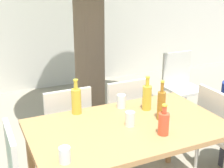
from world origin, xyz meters
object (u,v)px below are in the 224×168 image
object	(u,v)px
patio_chair_1	(222,129)
patio_chair_2	(66,125)
oil_cruet_0	(76,100)
soda_bottle_2	(164,123)
patio_chair_4	(181,82)
amber_bottle_1	(161,105)
patio_chair_3	(123,114)
dining_table_front	(128,134)
drinking_glass_2	(65,155)
drinking_glass_1	(121,101)
drinking_glass_0	(130,119)
oil_cruet_3	(147,97)

from	to	relation	value
patio_chair_1	patio_chair_2	xyz separation A→B (m)	(-1.31, 0.70, 0.00)
oil_cruet_0	soda_bottle_2	bearing A→B (deg)	-53.82
patio_chair_2	soda_bottle_2	size ratio (longest dim) A/B	3.81
patio_chair_1	soda_bottle_2	world-z (taller)	soda_bottle_2
patio_chair_4	amber_bottle_1	bearing A→B (deg)	-132.35
patio_chair_2	amber_bottle_1	bearing A→B (deg)	130.23
patio_chair_1	patio_chair_3	distance (m)	0.98
dining_table_front	soda_bottle_2	bearing A→B (deg)	-54.87
drinking_glass_2	patio_chair_1	bearing A→B (deg)	10.37
oil_cruet_0	drinking_glass_1	distance (m)	0.41
dining_table_front	drinking_glass_0	size ratio (longest dim) A/B	13.14
patio_chair_3	oil_cruet_3	bearing A→B (deg)	88.27
amber_bottle_1	oil_cruet_0	bearing A→B (deg)	145.56
oil_cruet_3	drinking_glass_2	world-z (taller)	oil_cruet_3
patio_chair_3	soda_bottle_2	distance (m)	1.01
amber_bottle_1	patio_chair_3	bearing A→B (deg)	88.99
patio_chair_4	oil_cruet_0	distance (m)	2.03
soda_bottle_2	drinking_glass_1	world-z (taller)	soda_bottle_2
patio_chair_3	drinking_glass_2	distance (m)	1.37
patio_chair_1	oil_cruet_3	distance (m)	0.82
drinking_glass_1	dining_table_front	bearing A→B (deg)	-107.84
soda_bottle_2	drinking_glass_0	distance (m)	0.28
patio_chair_2	oil_cruet_0	size ratio (longest dim) A/B	2.98
dining_table_front	patio_chair_1	distance (m)	1.01
oil_cruet_0	soda_bottle_2	size ratio (longest dim) A/B	1.28
patio_chair_4	drinking_glass_1	world-z (taller)	patio_chair_4
patio_chair_4	oil_cruet_0	xyz separation A→B (m)	(-1.78, -0.91, 0.36)
dining_table_front	drinking_glass_0	xyz separation A→B (m)	(0.01, -0.01, 0.14)
patio_chair_4	soda_bottle_2	bearing A→B (deg)	-130.66
amber_bottle_1	drinking_glass_2	distance (m)	0.94
drinking_glass_0	oil_cruet_3	bearing A→B (deg)	38.09
patio_chair_3	drinking_glass_0	world-z (taller)	patio_chair_3
patio_chair_4	drinking_glass_0	distance (m)	1.99
soda_bottle_2	drinking_glass_1	distance (m)	0.58
patio_chair_4	drinking_glass_1	bearing A→B (deg)	-145.27
soda_bottle_2	dining_table_front	bearing A→B (deg)	125.13
soda_bottle_2	drinking_glass_2	distance (m)	0.77
drinking_glass_1	drinking_glass_2	bearing A→B (deg)	-138.19
amber_bottle_1	oil_cruet_3	distance (m)	0.22
drinking_glass_1	patio_chair_3	bearing A→B (deg)	61.11
patio_chair_1	drinking_glass_0	xyz separation A→B (m)	(-0.99, -0.01, 0.30)
oil_cruet_0	drinking_glass_2	bearing A→B (deg)	-114.26
oil_cruet_3	soda_bottle_2	bearing A→B (deg)	-105.47
oil_cruet_0	oil_cruet_3	bearing A→B (deg)	-17.21
amber_bottle_1	drinking_glass_0	distance (m)	0.29
patio_chair_2	patio_chair_4	bearing A→B (deg)	-161.59
patio_chair_2	drinking_glass_1	world-z (taller)	patio_chair_2
patio_chair_1	drinking_glass_1	world-z (taller)	patio_chair_1
soda_bottle_2	oil_cruet_3	xyz separation A→B (m)	(0.12, 0.45, 0.03)
dining_table_front	soda_bottle_2	distance (m)	0.34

